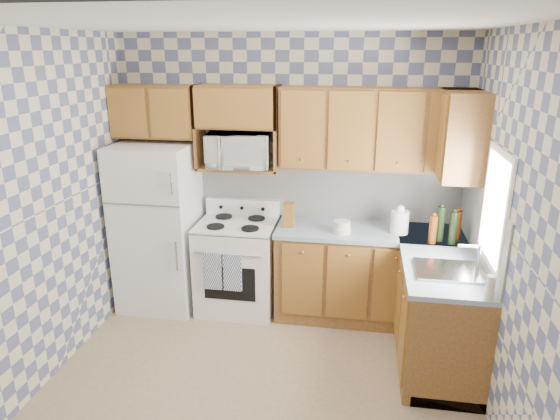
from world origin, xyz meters
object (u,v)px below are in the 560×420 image
(microwave, at_px, (239,150))
(electric_kettle, at_px, (400,222))
(refrigerator, at_px, (158,227))
(stove_body, at_px, (238,267))

(microwave, distance_m, electric_kettle, 1.67)
(refrigerator, xyz_separation_m, microwave, (0.81, 0.18, 0.78))
(refrigerator, height_order, electric_kettle, refrigerator)
(refrigerator, distance_m, stove_body, 0.89)
(electric_kettle, bearing_deg, refrigerator, -179.91)
(stove_body, distance_m, electric_kettle, 1.66)
(stove_body, height_order, microwave, microwave)
(microwave, bearing_deg, stove_body, -97.07)
(refrigerator, relative_size, stove_body, 1.87)
(refrigerator, distance_m, electric_kettle, 2.37)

